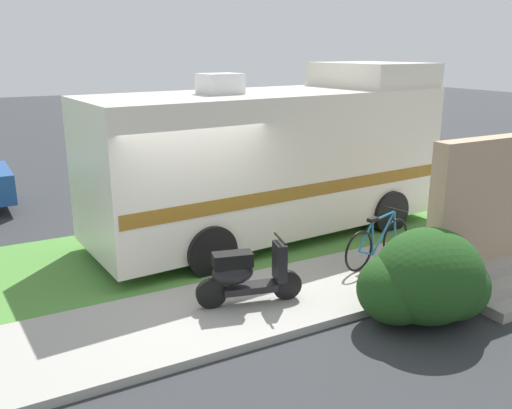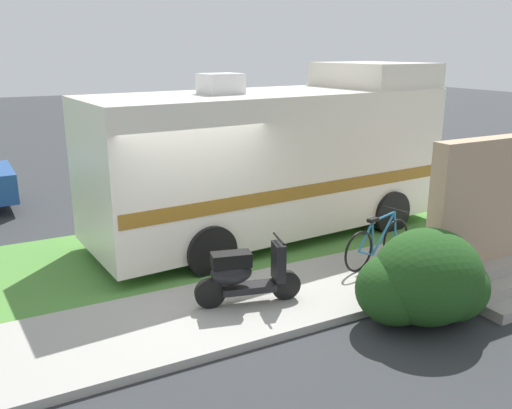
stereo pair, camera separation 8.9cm
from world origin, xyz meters
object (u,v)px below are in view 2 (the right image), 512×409
(motorhome_rv, at_px, (275,158))
(bottle_green, at_px, (396,271))
(scooter, at_px, (244,274))
(bicycle, at_px, (378,242))

(motorhome_rv, bearing_deg, bottle_green, -79.39)
(scooter, xyz_separation_m, bicycle, (2.69, 0.28, -0.07))
(motorhome_rv, distance_m, bicycle, 2.73)
(scooter, bearing_deg, motorhome_rv, 52.79)
(bicycle, bearing_deg, scooter, -174.09)
(scooter, distance_m, bottle_green, 2.65)
(motorhome_rv, xyz_separation_m, scooter, (-2.04, -2.69, -1.04))
(motorhome_rv, bearing_deg, bicycle, -75.00)
(bicycle, distance_m, bottle_green, 0.65)
(scooter, bearing_deg, bicycle, 5.91)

